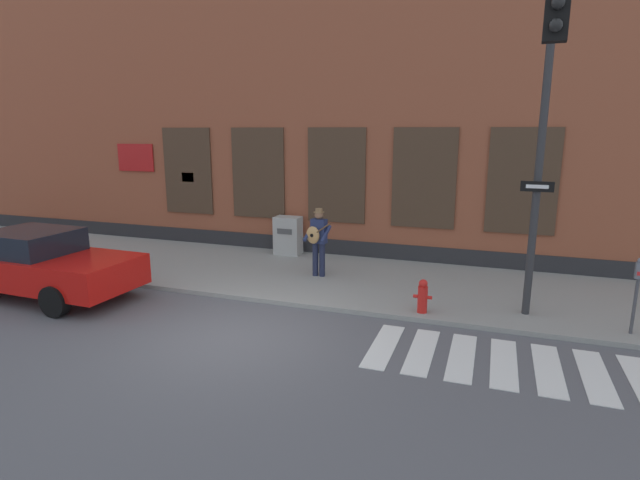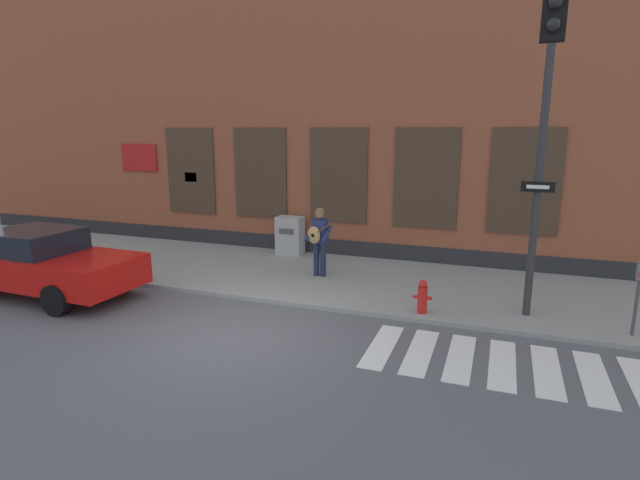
{
  "view_description": "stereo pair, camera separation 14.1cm",
  "coord_description": "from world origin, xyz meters",
  "views": [
    {
      "loc": [
        4.38,
        -7.66,
        3.76
      ],
      "look_at": [
        0.94,
        2.1,
        1.47
      ],
      "focal_mm": 28.0,
      "sensor_mm": 36.0,
      "label": 1
    },
    {
      "loc": [
        4.52,
        -7.61,
        3.76
      ],
      "look_at": [
        0.94,
        2.1,
        1.47
      ],
      "focal_mm": 28.0,
      "sensor_mm": 36.0,
      "label": 2
    }
  ],
  "objects": [
    {
      "name": "parking_meter",
      "position": [
        6.92,
        2.32,
        1.05
      ],
      "size": [
        0.13,
        0.11,
        1.44
      ],
      "color": "#47474C",
      "rests_on": "sidewalk"
    },
    {
      "name": "utility_box",
      "position": [
        -1.37,
        5.77,
        0.67
      ],
      "size": [
        0.77,
        0.53,
        1.14
      ],
      "color": "#ADADA8",
      "rests_on": "sidewalk"
    },
    {
      "name": "crosswalk",
      "position": [
        5.39,
        0.5,
        0.01
      ],
      "size": [
        5.78,
        1.9,
        0.01
      ],
      "color": "silver",
      "rests_on": "ground"
    },
    {
      "name": "red_car",
      "position": [
        -5.32,
        0.58,
        0.77
      ],
      "size": [
        4.65,
        2.08,
        1.53
      ],
      "color": "red",
      "rests_on": "ground"
    },
    {
      "name": "ground_plane",
      "position": [
        0.0,
        0.0,
        0.0
      ],
      "size": [
        160.0,
        160.0,
        0.0
      ],
      "primitive_type": "plane",
      "color": "#56565B"
    },
    {
      "name": "busker",
      "position": [
        0.25,
        3.88,
        1.09
      ],
      "size": [
        0.72,
        0.57,
        1.74
      ],
      "color": "#1E233D",
      "rests_on": "sidewalk"
    },
    {
      "name": "building_backdrop",
      "position": [
        -0.0,
        8.21,
        4.56
      ],
      "size": [
        28.0,
        4.06,
        9.14
      ],
      "color": "brown",
      "rests_on": "ground"
    },
    {
      "name": "fire_hydrant",
      "position": [
        3.14,
        2.15,
        0.45
      ],
      "size": [
        0.38,
        0.2,
        0.7
      ],
      "color": "red",
      "rests_on": "sidewalk"
    },
    {
      "name": "sidewalk",
      "position": [
        0.0,
        4.01,
        0.05
      ],
      "size": [
        28.0,
        4.42,
        0.1
      ],
      "color": "gray",
      "rests_on": "ground"
    },
    {
      "name": "traffic_light",
      "position": [
        5.07,
        1.57,
        3.99
      ],
      "size": [
        0.63,
        3.38,
        5.64
      ],
      "color": "#2D2D30",
      "rests_on": "sidewalk"
    }
  ]
}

